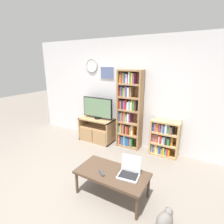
% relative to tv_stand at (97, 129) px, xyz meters
% --- Properties ---
extents(ground_plane, '(18.00, 18.00, 0.00)m').
position_rel_tv_stand_xyz_m(ground_plane, '(0.74, -1.91, -0.31)').
color(ground_plane, gray).
extents(wall_back, '(5.68, 0.09, 2.60)m').
position_rel_tv_stand_xyz_m(wall_back, '(0.73, 0.30, 0.99)').
color(wall_back, silver).
rests_on(wall_back, ground_plane).
extents(tv_stand, '(0.91, 0.46, 0.62)m').
position_rel_tv_stand_xyz_m(tv_stand, '(0.00, 0.00, 0.00)').
color(tv_stand, tan).
rests_on(tv_stand, ground_plane).
extents(television, '(0.85, 0.18, 0.55)m').
position_rel_tv_stand_xyz_m(television, '(0.04, 0.01, 0.59)').
color(television, black).
rests_on(television, tv_stand).
extents(bookshelf_tall, '(0.58, 0.28, 1.88)m').
position_rel_tv_stand_xyz_m(bookshelf_tall, '(0.86, 0.13, 0.60)').
color(bookshelf_tall, '#9E754C').
rests_on(bookshelf_tall, ground_plane).
extents(bookshelf_short, '(0.62, 0.28, 0.81)m').
position_rel_tv_stand_xyz_m(bookshelf_short, '(1.73, 0.13, 0.09)').
color(bookshelf_short, tan).
rests_on(bookshelf_short, ground_plane).
extents(coffee_table, '(1.11, 0.56, 0.41)m').
position_rel_tv_stand_xyz_m(coffee_table, '(1.35, -1.54, 0.05)').
color(coffee_table, '#4C3828').
rests_on(coffee_table, ground_plane).
extents(laptop, '(0.34, 0.33, 0.27)m').
position_rel_tv_stand_xyz_m(laptop, '(1.60, -1.46, 0.16)').
color(laptop, '#B7BABC').
rests_on(laptop, coffee_table).
extents(remote_near_laptop, '(0.15, 0.13, 0.02)m').
position_rel_tv_stand_xyz_m(remote_near_laptop, '(1.23, -1.65, 0.11)').
color(remote_near_laptop, '#38383A').
rests_on(remote_near_laptop, coffee_table).
extents(cat, '(0.27, 0.48, 0.28)m').
position_rel_tv_stand_xyz_m(cat, '(2.22, -1.73, -0.19)').
color(cat, slate).
rests_on(cat, ground_plane).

